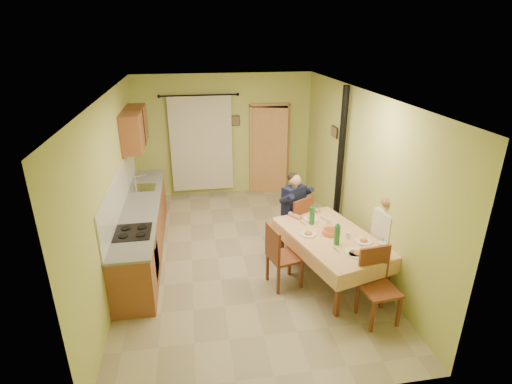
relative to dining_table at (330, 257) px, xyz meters
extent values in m
cube|color=tan|center=(-1.27, 0.89, -0.38)|extent=(4.00, 6.00, 0.01)
cube|color=#C2CE69|center=(-1.27, 3.89, 1.02)|extent=(4.00, 0.04, 2.80)
cube|color=#C2CE69|center=(-1.27, -2.11, 1.02)|extent=(4.00, 0.04, 2.80)
cube|color=#C2CE69|center=(-3.27, 0.89, 1.02)|extent=(0.04, 6.00, 2.80)
cube|color=#C2CE69|center=(0.73, 0.89, 1.02)|extent=(0.04, 6.00, 2.80)
cube|color=white|center=(-1.27, 0.89, 2.42)|extent=(4.00, 6.00, 0.04)
cube|color=brown|center=(-2.97, 1.29, 0.06)|extent=(0.60, 3.60, 0.88)
cube|color=gray|center=(-2.97, 1.29, 0.52)|extent=(0.64, 3.64, 0.04)
cube|color=white|center=(-3.25, 1.29, 0.85)|extent=(0.02, 3.60, 0.66)
cube|color=silver|center=(-2.97, 2.09, 0.54)|extent=(0.42, 0.42, 0.03)
cube|color=black|center=(-2.97, 0.29, 0.55)|extent=(0.52, 0.56, 0.02)
cube|color=black|center=(-2.67, 0.29, 0.07)|extent=(0.01, 0.55, 0.55)
cube|color=brown|center=(-3.09, 2.59, 1.57)|extent=(0.35, 1.40, 0.70)
cylinder|color=black|center=(-1.82, 3.77, 1.97)|extent=(1.70, 0.04, 0.04)
cube|color=silver|center=(-1.82, 3.79, 0.87)|extent=(1.40, 0.06, 2.20)
cube|color=black|center=(-0.22, 3.87, 0.65)|extent=(0.84, 0.03, 2.06)
cube|color=tan|center=(-0.67, 3.86, 0.65)|extent=(0.06, 0.06, 2.12)
cube|color=tan|center=(0.23, 3.86, 0.65)|extent=(0.06, 0.06, 2.12)
cube|color=tan|center=(-0.22, 3.86, 1.71)|extent=(0.96, 0.06, 0.06)
cube|color=tan|center=(-0.24, 3.73, 0.64)|extent=(0.79, 0.28, 2.04)
cube|color=#E2AD79|center=(0.00, 0.00, 0.36)|extent=(1.57, 2.10, 0.04)
cube|color=#E2AD79|center=(0.25, -0.90, 0.25)|extent=(1.08, 0.31, 0.22)
cube|color=#E2AD79|center=(-0.25, 0.90, 0.25)|extent=(1.08, 0.31, 0.22)
cube|color=#E2AD79|center=(-0.54, -0.15, 0.25)|extent=(0.51, 1.81, 0.22)
cube|color=#E2AD79|center=(0.54, 0.15, 0.25)|extent=(0.51, 1.81, 0.22)
cylinder|color=white|center=(-0.15, 0.60, 0.39)|extent=(0.25, 0.25, 0.02)
ellipsoid|color=#CC7233|center=(-0.15, 0.60, 0.41)|extent=(0.12, 0.12, 0.05)
cylinder|color=white|center=(0.16, -0.60, 0.39)|extent=(0.25, 0.25, 0.02)
ellipsoid|color=#CC7233|center=(0.16, -0.60, 0.41)|extent=(0.12, 0.12, 0.05)
cylinder|color=white|center=(0.40, -0.26, 0.39)|extent=(0.25, 0.25, 0.02)
ellipsoid|color=#CC7233|center=(0.40, -0.26, 0.41)|extent=(0.12, 0.12, 0.05)
cylinder|color=white|center=(-0.35, 0.09, 0.39)|extent=(0.25, 0.25, 0.02)
ellipsoid|color=#CC7233|center=(-0.35, 0.09, 0.41)|extent=(0.12, 0.12, 0.05)
cylinder|color=#FF7945|center=(-0.01, 0.05, 0.42)|extent=(0.26, 0.26, 0.08)
cylinder|color=white|center=(0.15, -0.53, 0.39)|extent=(0.28, 0.28, 0.02)
cube|color=tan|center=(0.15, -0.58, 0.41)|extent=(0.07, 0.06, 0.03)
cube|color=tan|center=(0.10, -0.55, 0.41)|extent=(0.07, 0.07, 0.03)
cube|color=tan|center=(0.13, -0.55, 0.41)|extent=(0.07, 0.05, 0.03)
cube|color=tan|center=(0.18, -0.53, 0.41)|extent=(0.06, 0.05, 0.03)
cylinder|color=silver|center=(0.20, -0.12, 0.43)|extent=(0.07, 0.07, 0.10)
cylinder|color=silver|center=(0.07, 0.37, 0.43)|extent=(0.07, 0.07, 0.10)
cylinder|color=white|center=(0.45, -0.71, 0.50)|extent=(0.11, 0.11, 0.22)
cylinder|color=silver|center=(0.45, -0.71, 0.53)|extent=(0.02, 0.02, 0.30)
cube|color=brown|center=(-0.32, 1.03, 0.10)|extent=(0.63, 0.63, 0.04)
cube|color=brown|center=(-0.22, 0.84, 0.38)|extent=(0.42, 0.26, 0.53)
cube|color=brown|center=(0.31, -1.05, 0.10)|extent=(0.50, 0.50, 0.04)
cube|color=brown|center=(0.29, -0.85, 0.38)|extent=(0.46, 0.09, 0.52)
cube|color=brown|center=(0.81, -0.16, 0.10)|extent=(0.45, 0.45, 0.04)
cube|color=brown|center=(0.97, -0.12, 0.34)|extent=(0.12, 0.38, 0.43)
cube|color=brown|center=(-0.75, -0.04, 0.10)|extent=(0.54, 0.54, 0.04)
cube|color=brown|center=(-0.95, -0.09, 0.38)|extent=(0.15, 0.45, 0.52)
cube|color=#141938|center=(-0.27, 0.94, 0.18)|extent=(0.51, 0.53, 0.16)
cube|color=#141938|center=(-0.34, 1.05, 0.53)|extent=(0.46, 0.39, 0.54)
sphere|color=tan|center=(-0.33, 1.05, 0.92)|extent=(0.21, 0.21, 0.21)
ellipsoid|color=black|center=(-0.35, 1.08, 0.96)|extent=(0.21, 0.21, 0.16)
cube|color=silver|center=(0.91, -0.14, 0.18)|extent=(0.47, 0.44, 0.16)
cube|color=silver|center=(0.78, -0.17, 0.53)|extent=(0.30, 0.44, 0.54)
sphere|color=tan|center=(0.79, -0.16, 0.92)|extent=(0.21, 0.21, 0.21)
ellipsoid|color=olive|center=(0.75, -0.17, 0.96)|extent=(0.21, 0.21, 0.16)
cylinder|color=black|center=(0.63, 1.49, 1.02)|extent=(0.12, 0.12, 2.80)
cylinder|color=black|center=(0.63, 1.49, -0.23)|extent=(0.24, 0.24, 0.30)
cube|color=black|center=(-1.02, 3.86, 1.37)|extent=(0.19, 0.03, 0.23)
cube|color=brown|center=(0.70, 2.09, 1.47)|extent=(0.03, 0.31, 0.21)
camera|label=1|loc=(-2.03, -5.13, 3.32)|focal=28.00mm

